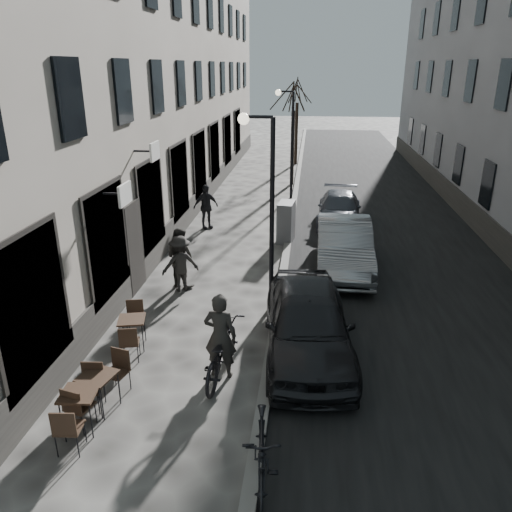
% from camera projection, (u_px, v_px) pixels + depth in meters
% --- Properties ---
extents(ground, '(120.00, 120.00, 0.00)m').
position_uv_depth(ground, '(240.00, 479.00, 7.92)').
color(ground, '#33312E').
rests_on(ground, ground).
extents(road, '(7.30, 60.00, 0.00)m').
position_uv_depth(road, '(375.00, 211.00, 22.37)').
color(road, black).
rests_on(road, ground).
extents(kerb, '(0.25, 60.00, 0.12)m').
position_uv_depth(kerb, '(293.00, 208.00, 22.72)').
color(kerb, slate).
rests_on(kerb, ground).
extents(building_left, '(4.00, 35.00, 16.00)m').
position_uv_depth(building_left, '(151.00, 18.00, 20.97)').
color(building_left, gray).
rests_on(building_left, ground).
extents(streetlamp_near, '(0.90, 0.28, 5.09)m').
position_uv_depth(streetlamp_near, '(265.00, 193.00, 12.37)').
color(streetlamp_near, black).
rests_on(streetlamp_near, ground).
extents(streetlamp_far, '(0.90, 0.28, 5.09)m').
position_uv_depth(streetlamp_far, '(289.00, 132.00, 23.50)').
color(streetlamp_far, black).
rests_on(streetlamp_far, ground).
extents(tree_near, '(2.40, 2.40, 5.70)m').
position_uv_depth(tree_near, '(294.00, 95.00, 25.74)').
color(tree_near, black).
rests_on(tree_near, ground).
extents(tree_far, '(2.40, 2.40, 5.70)m').
position_uv_depth(tree_far, '(298.00, 90.00, 31.30)').
color(tree_far, black).
rests_on(tree_far, ground).
extents(bistro_set_a, '(0.67, 1.55, 0.90)m').
position_uv_depth(bistro_set_a, '(81.00, 406.00, 8.87)').
color(bistro_set_a, '#2E2014').
rests_on(bistro_set_a, ground).
extents(bistro_set_b, '(0.78, 1.57, 0.89)m').
position_uv_depth(bistro_set_b, '(99.00, 388.00, 9.37)').
color(bistro_set_b, '#2E2014').
rests_on(bistro_set_b, ground).
extents(bistro_set_c, '(0.73, 1.52, 0.87)m').
position_uv_depth(bistro_set_c, '(132.00, 330.00, 11.47)').
color(bistro_set_c, '#2E2014').
rests_on(bistro_set_c, ground).
extents(utility_cabinet, '(0.66, 1.05, 1.49)m').
position_uv_depth(utility_cabinet, '(286.00, 222.00, 18.32)').
color(utility_cabinet, '#5D5D5F').
rests_on(utility_cabinet, ground).
extents(bicycle, '(0.95, 2.25, 1.15)m').
position_uv_depth(bicycle, '(221.00, 351.00, 10.37)').
color(bicycle, black).
rests_on(bicycle, ground).
extents(cyclist_rider, '(0.72, 0.51, 1.88)m').
position_uv_depth(cyclist_rider, '(220.00, 336.00, 10.24)').
color(cyclist_rider, '#272522').
rests_on(cyclist_rider, ground).
extents(pedestrian_near, '(1.07, 0.97, 1.78)m').
position_uv_depth(pedestrian_near, '(180.00, 257.00, 14.54)').
color(pedestrian_near, black).
rests_on(pedestrian_near, ground).
extents(pedestrian_mid, '(1.23, 1.04, 1.66)m').
position_uv_depth(pedestrian_mid, '(180.00, 263.00, 14.26)').
color(pedestrian_mid, black).
rests_on(pedestrian_mid, ground).
extents(pedestrian_far, '(1.09, 0.95, 1.77)m').
position_uv_depth(pedestrian_far, '(206.00, 207.00, 19.75)').
color(pedestrian_far, black).
rests_on(pedestrian_far, ground).
extents(car_near, '(2.27, 4.84, 1.60)m').
position_uv_depth(car_near, '(308.00, 323.00, 11.05)').
color(car_near, black).
rests_on(car_near, ground).
extents(car_mid, '(1.70, 4.79, 1.57)m').
position_uv_depth(car_mid, '(344.00, 246.00, 15.80)').
color(car_mid, gray).
rests_on(car_mid, ground).
extents(car_far, '(1.98, 4.32, 1.23)m').
position_uv_depth(car_far, '(339.00, 209.00, 20.49)').
color(car_far, '#3D4048').
rests_on(car_far, ground).
extents(moped, '(0.74, 2.00, 1.18)m').
position_uv_depth(moped, '(262.00, 453.00, 7.64)').
color(moped, black).
rests_on(moped, ground).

